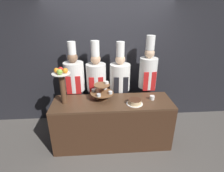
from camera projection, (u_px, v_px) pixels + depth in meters
ground_plane at (114, 154)px, 3.07m from camera, size 14.00×14.00×0.00m
wall_back at (109, 58)px, 3.66m from camera, size 10.00×0.06×2.80m
buffet_counter at (112, 122)px, 3.19m from camera, size 2.08×0.64×0.87m
tiered_stand at (102, 91)px, 3.05m from camera, size 0.41×0.41×0.32m
fruit_pedestal at (62, 81)px, 2.82m from camera, size 0.29×0.29×0.62m
cake_round at (135, 102)px, 2.93m from camera, size 0.28×0.28×0.08m
cup_white at (152, 98)px, 3.08m from camera, size 0.08×0.08×0.07m
chef_left at (75, 85)px, 3.44m from camera, size 0.38×0.38×1.81m
chef_center_left at (97, 85)px, 3.47m from camera, size 0.38×0.38×1.82m
chef_center_right at (120, 85)px, 3.51m from camera, size 0.40×0.40×1.80m
chef_right at (147, 80)px, 3.51m from camera, size 0.35×0.35×1.90m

